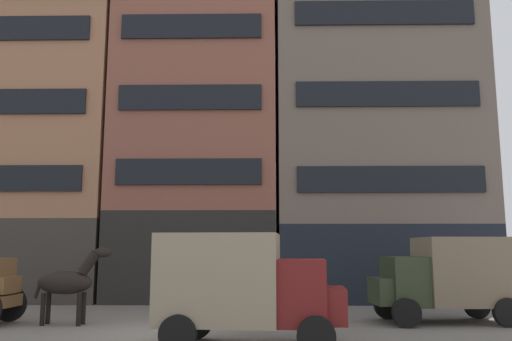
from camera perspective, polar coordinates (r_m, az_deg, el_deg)
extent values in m
plane|color=slate|center=(14.72, -10.70, -17.36)|extent=(120.00, 120.00, 0.00)
cube|color=#38332D|center=(27.14, -23.94, -8.99)|extent=(8.60, 6.74, 3.53)
cube|color=#9E6B4C|center=(27.86, -23.08, 5.05)|extent=(8.60, 6.74, 10.01)
cube|color=#47423D|center=(29.49, -22.45, 15.03)|extent=(9.10, 7.24, 0.50)
cube|color=black|center=(24.87, -26.28, 6.86)|extent=(7.22, 0.12, 1.10)
cube|color=black|center=(25.92, -25.77, 14.00)|extent=(7.22, 0.12, 1.10)
cube|color=black|center=(24.89, -6.49, -9.40)|extent=(7.30, 6.74, 3.86)
cube|color=brown|center=(26.16, -6.18, 9.27)|extent=(7.30, 6.74, 12.89)
cube|color=black|center=(21.73, -7.49, -0.12)|extent=(6.14, 0.12, 1.10)
cube|color=black|center=(22.44, -7.33, 8.04)|extent=(6.14, 0.12, 1.10)
cube|color=black|center=(23.56, -7.17, 15.57)|extent=(6.14, 0.12, 1.10)
cube|color=black|center=(25.24, 13.16, -9.86)|extent=(9.28, 6.74, 3.29)
cube|color=#66564C|center=(26.07, 12.62, 6.06)|extent=(9.28, 6.74, 11.02)
cube|color=#47423D|center=(28.08, 12.21, 17.51)|extent=(9.78, 7.24, 0.50)
cube|color=black|center=(22.08, 14.71, -0.94)|extent=(7.79, 0.12, 1.10)
cube|color=black|center=(22.85, 14.35, 8.22)|extent=(7.79, 0.12, 1.10)
cube|color=black|center=(24.16, 14.01, 16.60)|extent=(7.79, 0.12, 1.10)
cube|color=brown|center=(17.64, -25.91, -11.33)|extent=(0.44, 1.06, 0.50)
cylinder|color=black|center=(18.43, -25.63, -13.17)|extent=(1.10, 0.13, 1.10)
ellipsoid|color=black|center=(16.98, -20.42, -11.56)|extent=(1.72, 0.67, 0.70)
cylinder|color=black|center=(16.68, -18.01, -9.68)|extent=(0.68, 0.35, 0.76)
ellipsoid|color=black|center=(16.54, -16.65, -8.71)|extent=(0.57, 0.26, 0.30)
cylinder|color=black|center=(17.33, -22.94, -11.85)|extent=(0.27, 0.11, 0.65)
cylinder|color=black|center=(17.00, -18.56, -14.27)|extent=(0.14, 0.14, 0.95)
cylinder|color=black|center=(16.67, -19.03, -14.36)|extent=(0.14, 0.14, 0.95)
cylinder|color=black|center=(17.43, -22.02, -13.94)|extent=(0.14, 0.14, 0.95)
cylinder|color=black|center=(17.11, -22.55, -14.02)|extent=(0.14, 0.14, 0.95)
cube|color=#2D3823|center=(17.04, 16.63, -11.65)|extent=(1.50, 1.78, 1.50)
cube|color=#2D3823|center=(16.84, 14.37, -12.81)|extent=(0.99, 1.50, 0.80)
cube|color=#756651|center=(17.69, 22.19, -10.28)|extent=(2.91, 2.07, 2.10)
cube|color=silver|center=(16.88, 15.13, -10.89)|extent=(0.28, 1.37, 0.64)
cylinder|color=black|center=(16.07, 16.35, -14.91)|extent=(0.85, 0.27, 0.84)
cylinder|color=black|center=(17.87, 14.32, -14.33)|extent=(0.85, 0.27, 0.84)
cylinder|color=black|center=(17.25, 26.10, -13.94)|extent=(0.85, 0.27, 0.84)
cylinder|color=black|center=(18.94, 23.29, -13.57)|extent=(0.85, 0.27, 0.84)
cube|color=maroon|center=(12.40, 4.39, -13.23)|extent=(1.53, 1.80, 1.50)
cube|color=maroon|center=(12.43, 7.74, -14.55)|extent=(1.01, 1.51, 0.80)
cube|color=gray|center=(12.54, -4.06, -11.80)|extent=(2.94, 2.11, 2.10)
cube|color=silver|center=(12.38, 6.50, -12.04)|extent=(0.30, 1.37, 0.64)
cylinder|color=black|center=(13.43, 6.50, -16.49)|extent=(0.85, 0.28, 0.84)
cylinder|color=black|center=(11.55, 6.70, -17.77)|extent=(0.85, 0.28, 0.84)
cylinder|color=black|center=(13.71, -6.67, -16.33)|extent=(0.85, 0.28, 0.84)
cylinder|color=black|center=(11.88, -8.65, -17.48)|extent=(0.85, 0.28, 0.84)
cylinder|color=maroon|center=(19.30, -7.38, -14.29)|extent=(0.24, 0.24, 0.70)
sphere|color=maroon|center=(19.27, -7.36, -13.19)|extent=(0.22, 0.22, 0.22)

